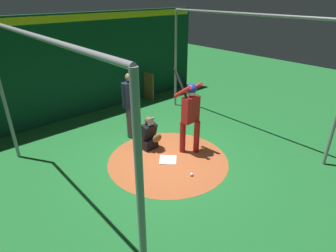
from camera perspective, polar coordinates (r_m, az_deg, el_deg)
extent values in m
plane|color=#1E6B2D|center=(7.05, 0.00, -6.97)|extent=(25.56, 25.56, 0.00)
cylinder|color=#AD562D|center=(7.05, 0.00, -6.95)|extent=(2.99, 2.99, 0.01)
cube|color=white|center=(7.05, 0.00, -6.89)|extent=(0.59, 0.59, 0.01)
cylinder|color=maroon|center=(7.24, 5.86, -2.21)|extent=(0.15, 0.15, 0.87)
cylinder|color=maroon|center=(7.21, 3.00, -2.22)|extent=(0.15, 0.15, 0.87)
cube|color=#B21E1E|center=(6.90, 4.65, 3.39)|extent=(0.22, 0.44, 0.65)
cylinder|color=#B21E1E|center=(6.94, 5.33, 7.65)|extent=(0.53, 0.09, 0.41)
cylinder|color=#B21E1E|center=(6.67, 2.98, 6.97)|extent=(0.53, 0.09, 0.41)
sphere|color=beige|center=(6.74, 4.78, 6.98)|extent=(0.23, 0.23, 0.23)
sphere|color=navy|center=(6.72, 4.80, 7.48)|extent=(0.25, 0.25, 0.25)
cylinder|color=black|center=(6.75, 2.69, 8.42)|extent=(0.54, 0.06, 0.73)
cube|color=black|center=(7.55, -4.11, -3.40)|extent=(0.40, 0.40, 0.29)
cube|color=black|center=(7.36, -4.00, -1.08)|extent=(0.30, 0.40, 0.47)
sphere|color=brown|center=(7.20, -3.98, 1.15)|extent=(0.21, 0.21, 0.21)
cube|color=gray|center=(7.13, -3.50, 0.91)|extent=(0.03, 0.19, 0.19)
ellipsoid|color=brown|center=(7.25, -2.24, -2.50)|extent=(0.12, 0.28, 0.22)
cylinder|color=#4C4C51|center=(8.09, -6.75, 1.03)|extent=(0.15, 0.15, 0.91)
cylinder|color=#4C4C51|center=(7.99, -7.91, 0.62)|extent=(0.15, 0.15, 0.91)
cube|color=#1E2338|center=(7.73, -7.66, 6.31)|extent=(0.22, 0.42, 0.72)
cylinder|color=#1E2338|center=(7.82, -6.47, 7.05)|extent=(0.09, 0.09, 0.61)
cylinder|color=#1E2338|center=(7.61, -8.94, 6.36)|extent=(0.09, 0.09, 0.61)
sphere|color=#9E704C|center=(7.59, -7.88, 9.80)|extent=(0.24, 0.24, 0.24)
cube|color=#0C3D26|center=(9.73, -17.01, 11.64)|extent=(0.20, 9.56, 3.25)
cube|color=yellow|center=(9.41, -17.91, 20.25)|extent=(0.03, 9.37, 0.20)
cylinder|color=gray|center=(7.52, -30.62, 5.33)|extent=(0.08, 0.08, 3.29)
cylinder|color=gray|center=(3.05, -5.33, -19.63)|extent=(0.08, 0.08, 3.29)
cylinder|color=gray|center=(9.99, 1.57, 13.18)|extent=(0.08, 0.08, 3.29)
cylinder|color=gray|center=(4.63, -27.39, 16.57)|extent=(5.32, 0.07, 0.07)
cylinder|color=gray|center=(8.04, 15.78, 21.13)|extent=(5.32, 0.07, 0.07)
cube|color=olive|center=(11.01, -4.36, 8.28)|extent=(0.82, 0.04, 1.05)
cylinder|color=black|center=(11.31, -5.08, 8.26)|extent=(0.06, 0.21, 0.87)
cylinder|color=black|center=(11.23, -4.70, 7.98)|extent=(0.06, 0.13, 0.82)
cylinder|color=olive|center=(11.13, -4.32, 7.85)|extent=(0.06, 0.14, 0.82)
cylinder|color=black|center=(11.03, -3.94, 7.86)|extent=(0.06, 0.14, 0.88)
cylinder|color=black|center=(10.95, -3.54, 7.59)|extent=(0.06, 0.17, 0.83)
cylinder|color=black|center=(10.86, -3.15, 7.55)|extent=(0.06, 0.18, 0.87)
sphere|color=white|center=(6.50, 4.83, -9.80)|extent=(0.07, 0.07, 0.07)
sphere|color=white|center=(7.36, -6.66, -5.25)|extent=(0.07, 0.07, 0.07)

